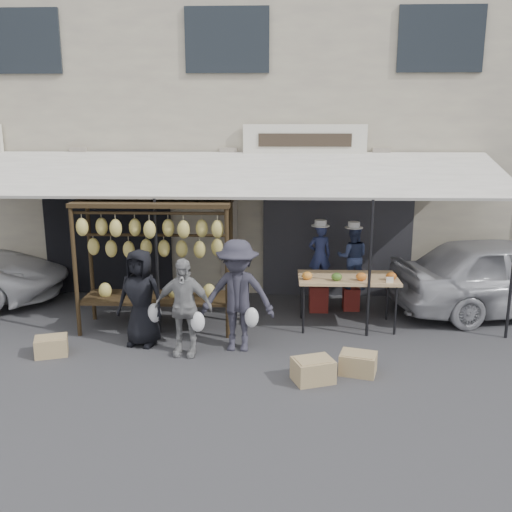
{
  "coord_description": "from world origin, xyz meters",
  "views": [
    {
      "loc": [
        1.0,
        -7.91,
        3.53
      ],
      "look_at": [
        0.63,
        1.4,
        1.3
      ],
      "focal_mm": 40.0,
      "sensor_mm": 36.0,
      "label": 1
    }
  ],
  "objects_px": {
    "vendor_left": "(320,255)",
    "customer_right": "(238,296)",
    "banana_rack": "(154,240)",
    "produce_table": "(348,279)",
    "customer_mid": "(183,307)",
    "crate_near_b": "(358,363)",
    "crate_near_a": "(313,370)",
    "customer_left": "(141,298)",
    "crate_far": "(51,346)",
    "vendor_right": "(353,257)",
    "sedan": "(508,275)"
  },
  "relations": [
    {
      "from": "customer_left",
      "to": "sedan",
      "type": "height_order",
      "value": "customer_left"
    },
    {
      "from": "vendor_left",
      "to": "sedan",
      "type": "xyz_separation_m",
      "value": [
        3.49,
        0.01,
        -0.35
      ]
    },
    {
      "from": "customer_mid",
      "to": "customer_right",
      "type": "distance_m",
      "value": 0.85
    },
    {
      "from": "banana_rack",
      "to": "produce_table",
      "type": "xyz_separation_m",
      "value": [
        3.28,
        0.24,
        -0.71
      ]
    },
    {
      "from": "produce_table",
      "to": "customer_left",
      "type": "bearing_deg",
      "value": -164.71
    },
    {
      "from": "vendor_right",
      "to": "customer_left",
      "type": "distance_m",
      "value": 4.04
    },
    {
      "from": "banana_rack",
      "to": "customer_left",
      "type": "height_order",
      "value": "banana_rack"
    },
    {
      "from": "banana_rack",
      "to": "customer_left",
      "type": "relative_size",
      "value": 1.66
    },
    {
      "from": "customer_mid",
      "to": "crate_near_a",
      "type": "xyz_separation_m",
      "value": [
        1.93,
        -0.86,
        -0.6
      ]
    },
    {
      "from": "sedan",
      "to": "vendor_left",
      "type": "bearing_deg",
      "value": 80.09
    },
    {
      "from": "customer_mid",
      "to": "crate_near_b",
      "type": "distance_m",
      "value": 2.72
    },
    {
      "from": "vendor_left",
      "to": "crate_far",
      "type": "height_order",
      "value": "vendor_left"
    },
    {
      "from": "customer_right",
      "to": "crate_far",
      "type": "height_order",
      "value": "customer_right"
    },
    {
      "from": "crate_near_a",
      "to": "crate_near_b",
      "type": "relative_size",
      "value": 1.07
    },
    {
      "from": "crate_near_a",
      "to": "customer_right",
      "type": "bearing_deg",
      "value": 135.8
    },
    {
      "from": "banana_rack",
      "to": "vendor_right",
      "type": "bearing_deg",
      "value": 19.0
    },
    {
      "from": "vendor_left",
      "to": "sedan",
      "type": "height_order",
      "value": "vendor_left"
    },
    {
      "from": "banana_rack",
      "to": "crate_near_a",
      "type": "distance_m",
      "value": 3.51
    },
    {
      "from": "customer_right",
      "to": "crate_near_b",
      "type": "distance_m",
      "value": 2.08
    },
    {
      "from": "customer_mid",
      "to": "sedan",
      "type": "height_order",
      "value": "customer_mid"
    },
    {
      "from": "customer_left",
      "to": "crate_far",
      "type": "height_order",
      "value": "customer_left"
    },
    {
      "from": "crate_near_a",
      "to": "crate_far",
      "type": "distance_m",
      "value": 4.04
    },
    {
      "from": "produce_table",
      "to": "crate_far",
      "type": "distance_m",
      "value": 4.94
    },
    {
      "from": "produce_table",
      "to": "crate_near_a",
      "type": "xyz_separation_m",
      "value": [
        -0.71,
        -2.17,
        -0.7
      ]
    },
    {
      "from": "produce_table",
      "to": "customer_right",
      "type": "bearing_deg",
      "value": -149.44
    },
    {
      "from": "customer_right",
      "to": "sedan",
      "type": "xyz_separation_m",
      "value": [
        4.88,
        1.95,
        -0.16
      ]
    },
    {
      "from": "vendor_left",
      "to": "crate_near_a",
      "type": "height_order",
      "value": "vendor_left"
    },
    {
      "from": "vendor_left",
      "to": "customer_right",
      "type": "xyz_separation_m",
      "value": [
        -1.39,
        -1.94,
        -0.2
      ]
    },
    {
      "from": "vendor_right",
      "to": "crate_near_a",
      "type": "xyz_separation_m",
      "value": [
        -0.9,
        -3.12,
        -0.86
      ]
    },
    {
      "from": "customer_left",
      "to": "customer_right",
      "type": "height_order",
      "value": "customer_right"
    },
    {
      "from": "banana_rack",
      "to": "customer_left",
      "type": "xyz_separation_m",
      "value": [
        -0.1,
        -0.68,
        -0.79
      ]
    },
    {
      "from": "customer_left",
      "to": "crate_near_a",
      "type": "height_order",
      "value": "customer_left"
    },
    {
      "from": "vendor_left",
      "to": "crate_near_b",
      "type": "height_order",
      "value": "vendor_left"
    },
    {
      "from": "vendor_right",
      "to": "customer_left",
      "type": "height_order",
      "value": "vendor_right"
    },
    {
      "from": "produce_table",
      "to": "vendor_left",
      "type": "xyz_separation_m",
      "value": [
        -0.43,
        0.86,
        0.22
      ]
    },
    {
      "from": "produce_table",
      "to": "customer_right",
      "type": "distance_m",
      "value": 2.12
    },
    {
      "from": "vendor_left",
      "to": "crate_near_a",
      "type": "distance_m",
      "value": 3.18
    },
    {
      "from": "produce_table",
      "to": "vendor_right",
      "type": "bearing_deg",
      "value": 78.46
    },
    {
      "from": "customer_left",
      "to": "customer_mid",
      "type": "height_order",
      "value": "customer_left"
    },
    {
      "from": "crate_far",
      "to": "produce_table",
      "type": "bearing_deg",
      "value": 16.83
    },
    {
      "from": "produce_table",
      "to": "crate_near_a",
      "type": "relative_size",
      "value": 3.18
    },
    {
      "from": "customer_mid",
      "to": "banana_rack",
      "type": "bearing_deg",
      "value": 127.65
    },
    {
      "from": "customer_mid",
      "to": "crate_near_a",
      "type": "relative_size",
      "value": 2.86
    },
    {
      "from": "customer_mid",
      "to": "sedan",
      "type": "xyz_separation_m",
      "value": [
        5.69,
        2.17,
        -0.03
      ]
    },
    {
      "from": "crate_near_a",
      "to": "crate_far",
      "type": "bearing_deg",
      "value": 169.3
    },
    {
      "from": "vendor_right",
      "to": "sedan",
      "type": "xyz_separation_m",
      "value": [
        2.87,
        -0.08,
        -0.3
      ]
    },
    {
      "from": "crate_near_a",
      "to": "sedan",
      "type": "height_order",
      "value": "sedan"
    },
    {
      "from": "crate_near_a",
      "to": "sedan",
      "type": "relative_size",
      "value": 0.12
    },
    {
      "from": "vendor_left",
      "to": "customer_left",
      "type": "xyz_separation_m",
      "value": [
        -2.95,
        -1.78,
        -0.3
      ]
    },
    {
      "from": "customer_left",
      "to": "crate_far",
      "type": "relative_size",
      "value": 3.29
    }
  ]
}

